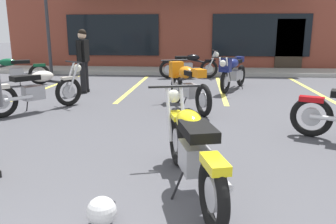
{
  "coord_description": "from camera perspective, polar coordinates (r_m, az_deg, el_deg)",
  "views": [
    {
      "loc": [
        0.67,
        -1.16,
        1.63
      ],
      "look_at": [
        0.24,
        3.28,
        0.55
      ],
      "focal_mm": 36.0,
      "sensor_mm": 36.0,
      "label": 1
    }
  ],
  "objects": [
    {
      "name": "painted_stall_lines",
      "position": [
        9.94,
        1.6,
        4.16
      ],
      "size": [
        7.74,
        4.8,
        0.01
      ],
      "color": "#DBCC4C",
      "rests_on": "ground_plane"
    },
    {
      "name": "sidewalk_kerb",
      "position": [
        13.49,
        2.67,
        6.94
      ],
      "size": [
        22.0,
        1.8,
        0.14
      ],
      "primitive_type": "cube",
      "color": "#A8A59E",
      "rests_on": "ground_plane"
    },
    {
      "name": "motorcycle_silver_naked",
      "position": [
        7.42,
        -21.15,
        3.62
      ],
      "size": [
        1.48,
        1.79,
        0.98
      ],
      "color": "black",
      "rests_on": "ground_plane"
    },
    {
      "name": "motorcycle_blue_standard",
      "position": [
        7.27,
        3.26,
        4.85
      ],
      "size": [
        1.17,
        1.97,
        0.98
      ],
      "color": "black",
      "rests_on": "ground_plane"
    },
    {
      "name": "person_in_shorts_foreground",
      "position": [
        9.28,
        -14.16,
        8.99
      ],
      "size": [
        0.28,
        0.6,
        1.68
      ],
      "color": "black",
      "rests_on": "ground_plane"
    },
    {
      "name": "helmet_on_pavement",
      "position": [
        3.05,
        -11.16,
        -16.18
      ],
      "size": [
        0.26,
        0.26,
        0.26
      ],
      "color": "silver",
      "rests_on": "ground_plane"
    },
    {
      "name": "brick_storefront_building",
      "position": [
        17.57,
        3.47,
        15.09
      ],
      "size": [
        15.5,
        7.16,
        4.19
      ],
      "color": "brown",
      "rests_on": "ground_plane"
    },
    {
      "name": "motorcycle_orange_scrambler",
      "position": [
        11.93,
        3.64,
        7.95
      ],
      "size": [
        2.09,
        0.8,
        0.98
      ],
      "color": "black",
      "rests_on": "ground_plane"
    },
    {
      "name": "motorcycle_foreground_classic",
      "position": [
        3.47,
        3.99,
        -6.09
      ],
      "size": [
        0.93,
        2.06,
        0.98
      ],
      "color": "black",
      "rests_on": "ground_plane"
    },
    {
      "name": "motorcycle_red_sportbike",
      "position": [
        9.63,
        10.89,
        6.78
      ],
      "size": [
        1.11,
        1.99,
        0.98
      ],
      "color": "black",
      "rests_on": "ground_plane"
    },
    {
      "name": "ground_plane",
      "position": [
        5.39,
        -1.87,
        -4.0
      ],
      "size": [
        80.0,
        80.0,
        0.0
      ],
      "primitive_type": "plane",
      "color": "#47474C"
    },
    {
      "name": "motorcycle_green_cafe_racer",
      "position": [
        11.22,
        -24.8,
        6.38
      ],
      "size": [
        1.92,
        1.26,
        0.98
      ],
      "color": "black",
      "rests_on": "ground_plane"
    }
  ]
}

